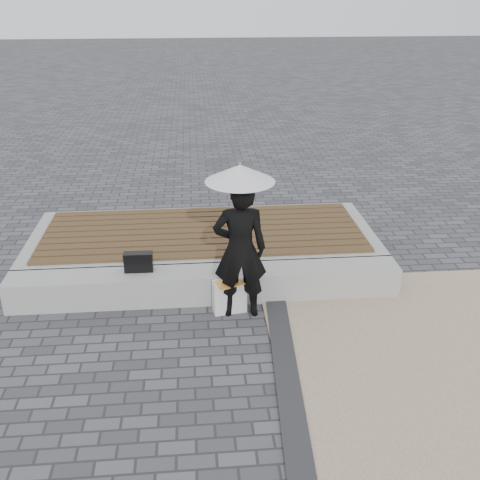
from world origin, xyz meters
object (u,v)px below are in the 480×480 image
handbag (139,262)px  canvas_tote (229,296)px  parasol (240,173)px  seating_ledge (206,284)px  woman (240,250)px

handbag → canvas_tote: handbag is taller
canvas_tote → parasol: bearing=-33.9°
canvas_tote → seating_ledge: bearing=118.5°
woman → parasol: (-0.00, 0.00, 0.94)m
seating_ledge → canvas_tote: 0.45m
woman → handbag: woman is taller
woman → handbag: 1.38m
woman → canvas_tote: size_ratio=4.09×
woman → canvas_tote: 0.67m
seating_ledge → woman: size_ratio=2.87×
seating_ledge → woman: bearing=-45.4°
woman → handbag: (-1.25, 0.47, -0.34)m
seating_ledge → woman: woman is taller
parasol → canvas_tote: bearing=155.8°
woman → canvas_tote: bearing=-23.2°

